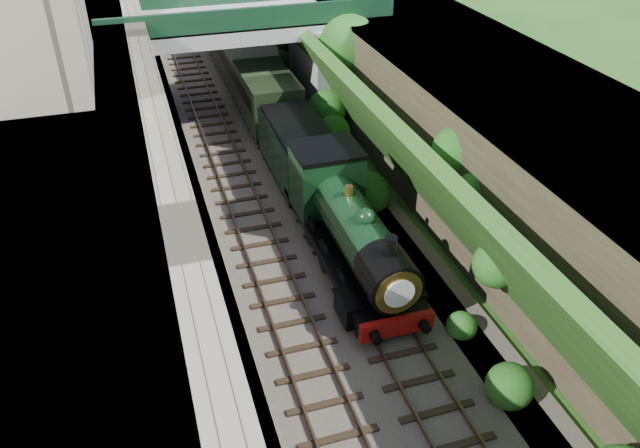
# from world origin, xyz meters

# --- Properties ---
(ground) EXTENTS (160.00, 160.00, 0.00)m
(ground) POSITION_xyz_m (0.00, 0.00, 0.00)
(ground) COLOR #1E4714
(ground) RESTS_ON ground
(trackbed) EXTENTS (10.00, 90.00, 0.20)m
(trackbed) POSITION_xyz_m (0.00, 20.00, 0.10)
(trackbed) COLOR #473F38
(trackbed) RESTS_ON ground
(retaining_wall) EXTENTS (1.00, 90.00, 7.00)m
(retaining_wall) POSITION_xyz_m (-5.50, 20.00, 3.50)
(retaining_wall) COLOR #756B56
(retaining_wall) RESTS_ON ground
(street_plateau_left) EXTENTS (6.00, 90.00, 7.00)m
(street_plateau_left) POSITION_xyz_m (-9.00, 20.00, 3.50)
(street_plateau_left) COLOR #262628
(street_plateau_left) RESTS_ON ground
(street_plateau_right) EXTENTS (8.00, 90.00, 6.25)m
(street_plateau_right) POSITION_xyz_m (9.50, 20.00, 3.12)
(street_plateau_right) COLOR #262628
(street_plateau_right) RESTS_ON ground
(embankment_slope) EXTENTS (4.51, 90.72, 6.36)m
(embankment_slope) POSITION_xyz_m (4.98, 21.88, 2.74)
(embankment_slope) COLOR #1E4714
(embankment_slope) RESTS_ON ground
(track_left) EXTENTS (2.50, 90.00, 0.20)m
(track_left) POSITION_xyz_m (-2.00, 20.00, 0.25)
(track_left) COLOR black
(track_left) RESTS_ON trackbed
(track_right) EXTENTS (2.50, 90.00, 0.20)m
(track_right) POSITION_xyz_m (1.20, 20.00, 0.25)
(track_right) COLOR black
(track_right) RESTS_ON trackbed
(road_bridge) EXTENTS (16.00, 6.40, 7.25)m
(road_bridge) POSITION_xyz_m (0.94, 24.00, 4.08)
(road_bridge) COLOR gray
(road_bridge) RESTS_ON ground
(building_near) EXTENTS (4.00, 8.00, 4.00)m
(building_near) POSITION_xyz_m (-9.50, 14.00, 9.00)
(building_near) COLOR gray
(building_near) RESTS_ON street_plateau_left
(tree) EXTENTS (3.60, 3.80, 6.60)m
(tree) POSITION_xyz_m (5.91, 20.83, 4.65)
(tree) COLOR black
(tree) RESTS_ON ground
(locomotive) EXTENTS (3.10, 10.22, 3.83)m
(locomotive) POSITION_xyz_m (1.20, 7.56, 1.89)
(locomotive) COLOR black
(locomotive) RESTS_ON trackbed
(tender) EXTENTS (2.70, 6.00, 3.05)m
(tender) POSITION_xyz_m (1.20, 14.92, 1.62)
(tender) COLOR black
(tender) RESTS_ON trackbed
(coach_front) EXTENTS (2.90, 18.00, 3.70)m
(coach_front) POSITION_xyz_m (1.20, 27.52, 2.05)
(coach_front) COLOR black
(coach_front) RESTS_ON trackbed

